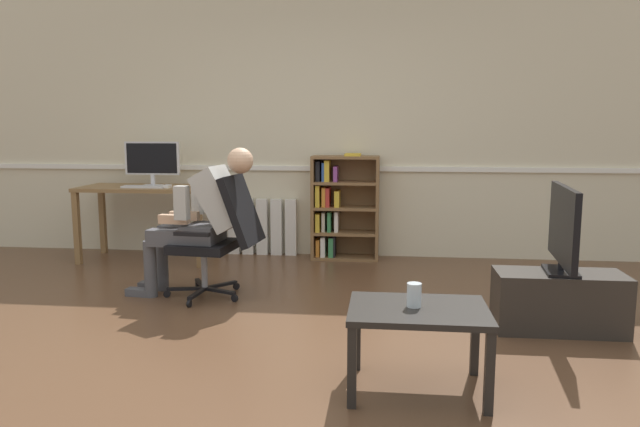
% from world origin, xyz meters
% --- Properties ---
extents(ground_plane, '(18.00, 18.00, 0.00)m').
position_xyz_m(ground_plane, '(0.00, 0.00, 0.00)').
color(ground_plane, brown).
extents(back_wall, '(12.00, 0.13, 2.70)m').
position_xyz_m(back_wall, '(0.00, 2.65, 1.35)').
color(back_wall, beige).
rests_on(back_wall, ground_plane).
extents(computer_desk, '(1.32, 0.62, 0.76)m').
position_xyz_m(computer_desk, '(-1.75, 2.15, 0.65)').
color(computer_desk, olive).
rests_on(computer_desk, ground_plane).
extents(imac_monitor, '(0.57, 0.14, 0.45)m').
position_xyz_m(imac_monitor, '(-1.72, 2.23, 1.02)').
color(imac_monitor, silver).
rests_on(imac_monitor, computer_desk).
extents(keyboard, '(0.43, 0.12, 0.02)m').
position_xyz_m(keyboard, '(-1.72, 2.01, 0.77)').
color(keyboard, silver).
rests_on(keyboard, computer_desk).
extents(computer_mouse, '(0.06, 0.10, 0.03)m').
position_xyz_m(computer_mouse, '(-1.49, 2.03, 0.77)').
color(computer_mouse, white).
rests_on(computer_mouse, computer_desk).
extents(bookshelf, '(0.68, 0.29, 1.08)m').
position_xyz_m(bookshelf, '(0.18, 2.44, 0.53)').
color(bookshelf, brown).
rests_on(bookshelf, ground_plane).
extents(radiator, '(0.89, 0.08, 0.60)m').
position_xyz_m(radiator, '(-0.73, 2.54, 0.30)').
color(radiator, white).
rests_on(radiator, ground_plane).
extents(office_chair, '(0.79, 0.62, 0.98)m').
position_xyz_m(office_chair, '(-0.64, 0.91, 0.53)').
color(office_chair, black).
rests_on(office_chair, ground_plane).
extents(person_seated, '(1.06, 0.42, 1.19)m').
position_xyz_m(person_seated, '(-0.80, 0.93, 0.64)').
color(person_seated, '#4C4C51').
rests_on(person_seated, ground_plane).
extents(tv_stand, '(0.83, 0.36, 0.40)m').
position_xyz_m(tv_stand, '(1.80, 0.40, 0.20)').
color(tv_stand, '#2D2823').
rests_on(tv_stand, ground_plane).
extents(tv_screen, '(0.23, 0.83, 0.57)m').
position_xyz_m(tv_screen, '(1.80, 0.40, 0.70)').
color(tv_screen, black).
rests_on(tv_screen, tv_stand).
extents(coffee_table, '(0.71, 0.52, 0.44)m').
position_xyz_m(coffee_table, '(0.82, -0.62, 0.38)').
color(coffee_table, black).
rests_on(coffee_table, ground_plane).
extents(drinking_glass, '(0.08, 0.08, 0.12)m').
position_xyz_m(drinking_glass, '(0.80, -0.61, 0.50)').
color(drinking_glass, silver).
rests_on(drinking_glass, coffee_table).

